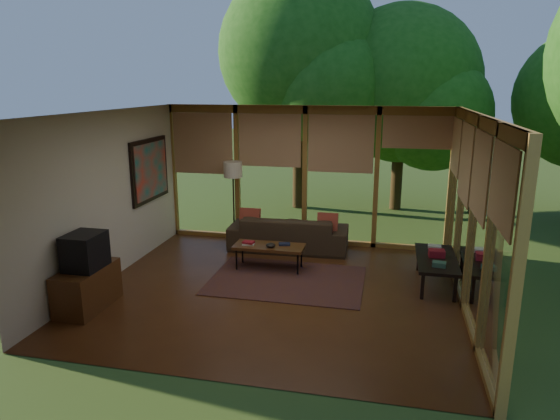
% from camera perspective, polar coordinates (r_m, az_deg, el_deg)
% --- Properties ---
extents(floor, '(5.50, 5.50, 0.00)m').
position_cam_1_polar(floor, '(7.78, -0.41, -9.18)').
color(floor, '#593017').
rests_on(floor, ground).
extents(ceiling, '(5.50, 5.50, 0.00)m').
position_cam_1_polar(ceiling, '(7.16, -0.45, 11.08)').
color(ceiling, silver).
rests_on(ceiling, ground).
extents(wall_left, '(0.04, 5.00, 2.70)m').
position_cam_1_polar(wall_left, '(8.39, -19.07, 1.45)').
color(wall_left, beige).
rests_on(wall_left, ground).
extents(wall_front, '(5.50, 0.04, 2.70)m').
position_cam_1_polar(wall_front, '(5.05, -6.81, -6.06)').
color(wall_front, beige).
rests_on(wall_front, ground).
extents(window_wall_back, '(5.50, 0.12, 2.70)m').
position_cam_1_polar(window_wall_back, '(9.75, 2.85, 3.91)').
color(window_wall_back, olive).
rests_on(window_wall_back, ground).
extents(window_wall_right, '(0.12, 5.00, 2.70)m').
position_cam_1_polar(window_wall_right, '(7.27, 21.21, -0.63)').
color(window_wall_right, olive).
rests_on(window_wall_right, ground).
extents(tree_nw, '(3.94, 3.94, 5.81)m').
position_cam_1_polar(tree_nw, '(12.64, 2.28, 17.58)').
color(tree_nw, '#3E2E16').
rests_on(tree_nw, ground).
extents(tree_ne, '(3.75, 3.75, 4.96)m').
position_cam_1_polar(tree_ne, '(12.78, 13.77, 13.76)').
color(tree_ne, '#3E2E16').
rests_on(tree_ne, ground).
extents(rug, '(2.46, 1.74, 0.01)m').
position_cam_1_polar(rug, '(8.16, 0.79, -8.01)').
color(rug, brown).
rests_on(rug, floor).
extents(sofa, '(2.27, 0.96, 0.65)m').
position_cam_1_polar(sofa, '(9.55, 0.99, -2.60)').
color(sofa, '#3C2D1E').
rests_on(sofa, floor).
extents(pillow_left, '(0.39, 0.21, 0.41)m').
position_cam_1_polar(pillow_left, '(9.61, -3.45, -0.99)').
color(pillow_left, maroon).
rests_on(pillow_left, sofa).
extents(pillow_right, '(0.38, 0.20, 0.40)m').
position_cam_1_polar(pillow_right, '(9.32, 5.46, -1.54)').
color(pillow_right, maroon).
rests_on(pillow_right, sofa).
extents(ct_book_lower, '(0.21, 0.17, 0.03)m').
position_cam_1_polar(ct_book_lower, '(8.54, -3.62, -3.89)').
color(ct_book_lower, beige).
rests_on(ct_book_lower, coffee_table).
extents(ct_book_upper, '(0.20, 0.17, 0.03)m').
position_cam_1_polar(ct_book_upper, '(8.53, -3.62, -3.70)').
color(ct_book_upper, maroon).
rests_on(ct_book_upper, coffee_table).
extents(ct_book_side, '(0.22, 0.19, 0.03)m').
position_cam_1_polar(ct_book_side, '(8.53, 0.51, -3.91)').
color(ct_book_side, '#151A31').
rests_on(ct_book_side, coffee_table).
extents(ct_bowl, '(0.16, 0.16, 0.07)m').
position_cam_1_polar(ct_bowl, '(8.39, -1.08, -4.05)').
color(ct_bowl, black).
rests_on(ct_bowl, coffee_table).
extents(media_cabinet, '(0.50, 1.00, 0.60)m').
position_cam_1_polar(media_cabinet, '(7.61, -21.16, -8.31)').
color(media_cabinet, '#583118').
rests_on(media_cabinet, floor).
extents(television, '(0.45, 0.55, 0.50)m').
position_cam_1_polar(television, '(7.42, -21.41, -4.39)').
color(television, black).
rests_on(television, media_cabinet).
extents(console_book_a, '(0.21, 0.17, 0.07)m').
position_cam_1_polar(console_book_a, '(7.82, 17.72, -5.93)').
color(console_book_a, '#345B4B').
rests_on(console_book_a, side_console).
extents(console_book_b, '(0.25, 0.19, 0.11)m').
position_cam_1_polar(console_book_b, '(8.23, 17.47, -4.74)').
color(console_book_b, maroon).
rests_on(console_book_b, side_console).
extents(console_book_c, '(0.22, 0.16, 0.06)m').
position_cam_1_polar(console_book_c, '(8.62, 17.25, -4.06)').
color(console_book_c, beige).
rests_on(console_book_c, side_console).
extents(floor_lamp, '(0.36, 0.36, 1.65)m').
position_cam_1_polar(floor_lamp, '(9.65, -5.40, 4.09)').
color(floor_lamp, black).
rests_on(floor_lamp, floor).
extents(coffee_table, '(1.20, 0.50, 0.43)m').
position_cam_1_polar(coffee_table, '(8.52, -1.25, -4.27)').
color(coffee_table, '#583118').
rests_on(coffee_table, floor).
extents(side_console, '(0.60, 1.40, 0.46)m').
position_cam_1_polar(side_console, '(8.22, 17.45, -5.51)').
color(side_console, black).
rests_on(side_console, floor).
extents(wall_painting, '(0.06, 1.35, 1.15)m').
position_cam_1_polar(wall_painting, '(9.53, -14.64, 4.45)').
color(wall_painting, black).
rests_on(wall_painting, wall_left).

